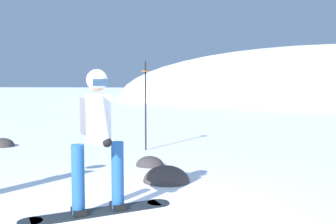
{
  "coord_description": "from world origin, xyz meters",
  "views": [
    {
      "loc": [
        1.42,
        -3.9,
        1.54
      ],
      "look_at": [
        -0.13,
        3.3,
        1.0
      ],
      "focal_mm": 40.85,
      "sensor_mm": 36.0,
      "label": 1
    }
  ],
  "objects": [
    {
      "name": "ridge_peak_main",
      "position": [
        9.15,
        38.92,
        0.0
      ],
      "size": [
        43.74,
        39.37,
        10.73
      ],
      "color": "white",
      "rests_on": "ground"
    },
    {
      "name": "piste_marker_near",
      "position": [
        -0.95,
        4.63,
        1.19
      ],
      "size": [
        0.2,
        0.2,
        2.09
      ],
      "color": "black",
      "rests_on": "ground"
    },
    {
      "name": "rock_mid",
      "position": [
        -4.56,
        4.37,
        0.0
      ],
      "size": [
        0.6,
        0.51,
        0.42
      ],
      "color": "#383333",
      "rests_on": "ground"
    },
    {
      "name": "rock_dark",
      "position": [
        0.15,
        1.88,
        0.0
      ],
      "size": [
        0.74,
        0.63,
        0.52
      ],
      "color": "#383333",
      "rests_on": "ground"
    },
    {
      "name": "rock_small",
      "position": [
        -0.41,
        2.96,
        0.0
      ],
      "size": [
        0.53,
        0.45,
        0.37
      ],
      "color": "#383333",
      "rests_on": "ground"
    },
    {
      "name": "ground_plane",
      "position": [
        0.0,
        0.0,
        0.0
      ],
      "size": [
        300.0,
        300.0,
        0.0
      ],
      "primitive_type": "plane",
      "color": "white"
    },
    {
      "name": "snowboarder_main",
      "position": [
        -0.35,
        0.32,
        0.92
      ],
      "size": [
        1.51,
        1.24,
        1.71
      ],
      "color": "black",
      "rests_on": "ground"
    }
  ]
}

